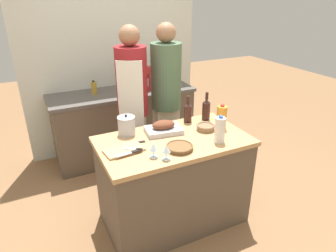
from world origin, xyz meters
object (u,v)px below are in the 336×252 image
mixing_bowl (206,127)px  condiment_bottle_short (172,79)px  knife_chef (129,153)px  person_cook_aproned (133,102)px  wine_bottle_green (206,109)px  person_cook_guest (166,96)px  wicker_basket (180,147)px  roasting_pan (163,128)px  juice_jug (222,117)px  milk_jug (220,130)px  knife_bread (134,149)px  wine_glass_right (153,147)px  wine_bottle_dark (188,112)px  condiment_bottle_tall (94,88)px  cutting_board (124,150)px  stock_pot (126,125)px  wine_glass_left (166,149)px  knife_paring (137,143)px  stand_mixer (146,80)px

mixing_bowl → condiment_bottle_short: condiment_bottle_short is taller
knife_chef → person_cook_aproned: 0.92m
wine_bottle_green → person_cook_guest: size_ratio=0.16×
wicker_basket → condiment_bottle_short: 1.67m
roasting_pan → juice_jug: (0.52, -0.15, 0.07)m
milk_jug → person_cook_aproned: 1.05m
knife_bread → juice_jug: bearing=4.2°
wine_glass_right → condiment_bottle_short: bearing=58.8°
wine_bottle_dark → condiment_bottle_tall: bearing=117.5°
knife_chef → knife_bread: same height
wine_bottle_dark → cutting_board: bearing=-158.6°
stock_pot → knife_bread: size_ratio=1.38×
wine_glass_left → wine_glass_right: bearing=134.9°
wicker_basket → wine_glass_left: size_ratio=1.78×
knife_chef → knife_paring: 0.21m
wine_glass_right → knife_chef: size_ratio=0.56×
wine_bottle_dark → knife_chef: (-0.73, -0.37, -0.08)m
mixing_bowl → knife_paring: 0.66m
wine_glass_left → knife_bread: wine_glass_left is taller
stock_pot → person_cook_aproned: 0.53m
wine_glass_right → roasting_pan: bearing=55.0°
wine_bottle_dark → wine_glass_left: size_ratio=2.15×
mixing_bowl → juice_jug: 0.17m
mixing_bowl → person_cook_aproned: bearing=122.2°
wine_bottle_green → knife_paring: wine_bottle_green is taller
person_cook_guest → mixing_bowl: bearing=-81.6°
knife_chef → stand_mixer: (0.73, 1.46, 0.12)m
wicker_basket → wine_bottle_dark: 0.57m
wine_glass_left → knife_chef: (-0.23, 0.18, -0.06)m
knife_paring → person_cook_aproned: size_ratio=0.09×
wicker_basket → wine_bottle_green: 0.68m
juice_jug → stand_mixer: (-0.20, 1.35, 0.03)m
stock_pot → person_cook_guest: (0.63, 0.50, 0.03)m
milk_jug → stand_mixer: 1.57m
wine_glass_left → wine_glass_right: size_ratio=1.01×
stock_pot → juice_jug: bearing=-17.8°
wine_glass_left → cutting_board: bearing=133.5°
roasting_pan → wine_bottle_green: (0.50, 0.09, 0.07)m
juice_jug → wine_bottle_dark: (-0.20, 0.27, -0.01)m
wine_glass_right → person_cook_aproned: person_cook_aproned is taller
wine_bottle_dark → person_cook_guest: 0.49m
milk_jug → roasting_pan: bearing=133.3°
mixing_bowl → person_cook_aproned: 0.84m
wicker_basket → stock_pot: 0.55m
wine_glass_left → mixing_bowl: bearing=29.9°
wine_bottle_green → roasting_pan: bearing=-170.1°
milk_jug → knife_paring: bearing=156.0°
juice_jug → person_cook_guest: bearing=104.6°
knife_bread → condiment_bottle_tall: 1.53m
knife_bread → roasting_pan: bearing=31.2°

